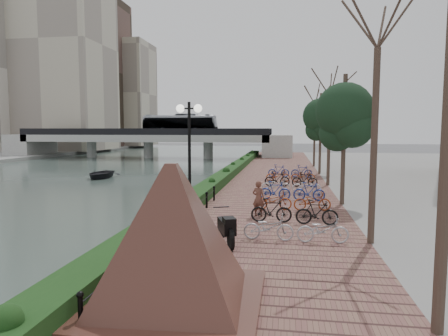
% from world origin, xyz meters
% --- Properties ---
extents(ground, '(220.00, 220.00, 0.00)m').
position_xyz_m(ground, '(0.00, 0.00, 0.00)').
color(ground, '#59595B').
rests_on(ground, ground).
extents(river_water, '(30.00, 130.00, 0.02)m').
position_xyz_m(river_water, '(-15.00, 25.00, 0.01)').
color(river_water, '#475851').
rests_on(river_water, ground).
extents(promenade, '(8.00, 75.00, 0.50)m').
position_xyz_m(promenade, '(4.00, 17.50, 0.25)').
color(promenade, brown).
rests_on(promenade, ground).
extents(hedge, '(1.10, 56.00, 0.60)m').
position_xyz_m(hedge, '(0.60, 20.00, 0.80)').
color(hedge, '#163714').
rests_on(hedge, promenade).
extents(chain_fence, '(0.10, 14.10, 0.70)m').
position_xyz_m(chain_fence, '(1.40, 2.00, 0.85)').
color(chain_fence, black).
rests_on(chain_fence, promenade).
extents(granite_monument, '(5.91, 5.91, 3.09)m').
position_xyz_m(granite_monument, '(2.79, -3.67, 2.06)').
color(granite_monument, '#4D2321').
rests_on(granite_monument, promenade).
extents(lamppost, '(1.02, 0.32, 4.84)m').
position_xyz_m(lamppost, '(1.44, 3.45, 3.99)').
color(lamppost, black).
rests_on(lamppost, promenade).
extents(motorcycle, '(1.17, 1.90, 1.14)m').
position_xyz_m(motorcycle, '(3.22, 1.15, 1.07)').
color(motorcycle, black).
rests_on(motorcycle, promenade).
extents(pedestrian, '(0.66, 0.55, 1.56)m').
position_xyz_m(pedestrian, '(4.00, 5.52, 1.28)').
color(pedestrian, brown).
rests_on(pedestrian, promenade).
extents(bicycle_parking, '(2.40, 19.89, 1.00)m').
position_xyz_m(bicycle_parking, '(5.50, 10.81, 0.97)').
color(bicycle_parking, '#B8B7BC').
rests_on(bicycle_parking, promenade).
extents(street_trees, '(3.20, 37.12, 6.80)m').
position_xyz_m(street_trees, '(8.00, 12.68, 3.69)').
color(street_trees, '#392A21').
rests_on(street_trees, promenade).
extents(bridge, '(36.00, 10.77, 6.50)m').
position_xyz_m(bridge, '(-13.99, 45.00, 3.37)').
color(bridge, '#9FA09B').
rests_on(bridge, ground).
extents(boat, '(2.79, 3.83, 0.78)m').
position_xyz_m(boat, '(-10.89, 20.98, 0.41)').
color(boat, black).
rests_on(boat, river_water).
extents(far_buildings, '(35.00, 38.00, 38.00)m').
position_xyz_m(far_buildings, '(-41.66, 65.91, 16.12)').
color(far_buildings, '#B3AB95').
rests_on(far_buildings, far_bank).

